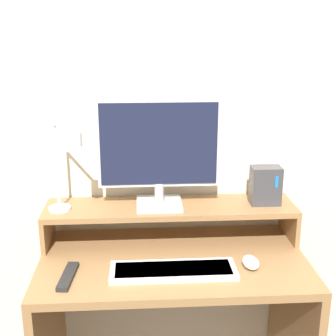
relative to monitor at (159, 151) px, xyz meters
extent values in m
cube|color=beige|center=(0.04, 0.15, 0.11)|extent=(6.00, 0.05, 2.50)
cube|color=olive|center=(0.04, -0.16, -0.39)|extent=(1.00, 0.56, 0.03)
cube|color=olive|center=(-0.45, 0.00, -0.31)|extent=(0.02, 0.23, 0.13)
cube|color=olive|center=(0.54, 0.00, -0.31)|extent=(0.02, 0.23, 0.13)
cube|color=olive|center=(0.04, 0.00, -0.24)|extent=(1.00, 0.23, 0.02)
cube|color=#BCBCC1|center=(0.00, 0.00, -0.22)|extent=(0.18, 0.16, 0.02)
cylinder|color=#BCBCC1|center=(0.00, 0.00, -0.17)|extent=(0.04, 0.04, 0.08)
cube|color=silver|center=(0.00, 0.00, 0.03)|extent=(0.48, 0.02, 0.34)
cube|color=#191E38|center=(0.00, -0.01, 0.03)|extent=(0.45, 0.01, 0.32)
cylinder|color=silver|center=(-0.39, -0.02, -0.22)|extent=(0.09, 0.09, 0.01)
cylinder|color=silver|center=(-0.39, -0.02, -0.05)|extent=(0.01, 0.01, 0.33)
cylinder|color=silver|center=(-0.34, -0.09, 0.11)|extent=(0.10, 0.14, 0.01)
cylinder|color=silver|center=(-0.30, -0.15, 0.09)|extent=(0.05, 0.05, 0.05)
cube|color=#3D3D42|center=(0.43, 0.00, -0.15)|extent=(0.12, 0.08, 0.16)
cube|color=#1972F2|center=(0.46, -0.04, -0.12)|extent=(0.01, 0.00, 0.05)
cube|color=white|center=(0.04, -0.27, -0.37)|extent=(0.45, 0.14, 0.02)
cube|color=silver|center=(0.04, -0.27, -0.36)|extent=(0.41, 0.11, 0.01)
ellipsoid|color=white|center=(0.32, -0.24, -0.36)|extent=(0.06, 0.10, 0.03)
cube|color=black|center=(-0.33, -0.29, -0.37)|extent=(0.06, 0.18, 0.02)
camera|label=1|loc=(-0.08, -1.75, 0.46)|focal=50.00mm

